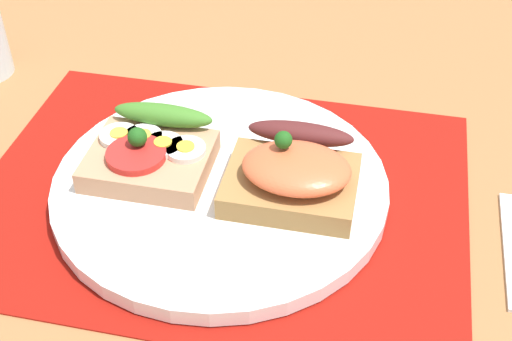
% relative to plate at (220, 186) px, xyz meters
% --- Properties ---
extents(ground_plane, '(1.20, 0.90, 0.03)m').
position_rel_plate_xyz_m(ground_plane, '(0.00, 0.00, -0.03)').
color(ground_plane, '#A26B3D').
extents(placemat, '(0.40, 0.31, 0.00)m').
position_rel_plate_xyz_m(placemat, '(0.00, 0.00, -0.01)').
color(placemat, maroon).
rests_on(placemat, ground_plane).
extents(plate, '(0.27, 0.27, 0.01)m').
position_rel_plate_xyz_m(plate, '(0.00, 0.00, 0.00)').
color(plate, white).
rests_on(plate, placemat).
extents(sandwich_egg_tomato, '(0.10, 0.10, 0.04)m').
position_rel_plate_xyz_m(sandwich_egg_tomato, '(-0.06, 0.00, 0.02)').
color(sandwich_egg_tomato, tan).
rests_on(sandwich_egg_tomato, plate).
extents(sandwich_salmon, '(0.10, 0.09, 0.06)m').
position_rel_plate_xyz_m(sandwich_salmon, '(0.06, -0.00, 0.03)').
color(sandwich_salmon, '#A17640').
rests_on(sandwich_salmon, plate).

